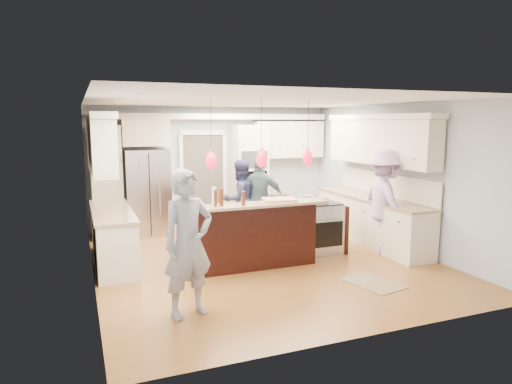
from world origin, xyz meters
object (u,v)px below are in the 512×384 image
island_range (319,227)px  person_far_left (240,199)px  kitchen_island (249,234)px  person_bar_end (188,244)px  refrigerator (147,192)px

island_range → person_far_left: size_ratio=0.57×
kitchen_island → person_bar_end: person_bar_end is taller
kitchen_island → island_range: kitchen_island is taller
kitchen_island → person_far_left: person_far_left is taller
refrigerator → island_range: 3.71m
person_bar_end → person_far_left: size_ratio=1.12×
person_far_left → island_range: bearing=110.4°
refrigerator → kitchen_island: refrigerator is taller
island_range → refrigerator: bearing=137.4°
refrigerator → person_far_left: (1.69, -1.04, -0.09)m
island_range → person_bar_end: size_ratio=0.51×
refrigerator → kitchen_island: (1.30, -2.57, -0.41)m
island_range → person_bar_end: 3.43m
refrigerator → island_range: size_ratio=1.96×
refrigerator → kitchen_island: 2.91m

